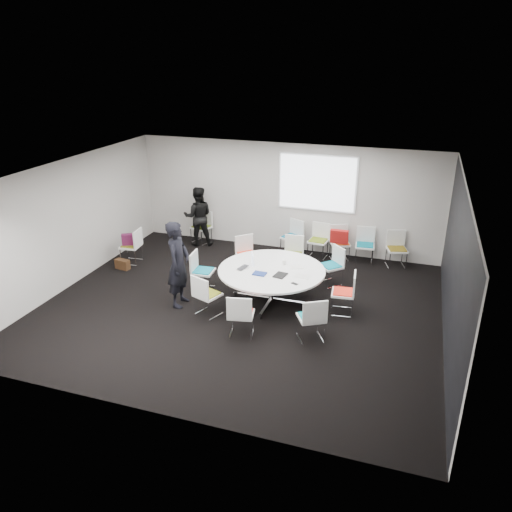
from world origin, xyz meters
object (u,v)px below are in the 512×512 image
(laptop, at_px, (245,268))
(brown_bag, at_px, (122,264))
(chair_ring_e, at_px, (203,278))
(chair_back_b, at_px, (318,247))
(person_back, at_px, (198,216))
(chair_back_d, at_px, (364,252))
(chair_ring_f, at_px, (208,302))
(chair_ring_b, at_px, (331,273))
(chair_ring_g, at_px, (241,323))
(chair_ring_h, at_px, (311,326))
(chair_ring_d, at_px, (247,261))
(chair_back_a, at_px, (292,243))
(chair_ring_a, at_px, (343,300))
(maroon_bag, at_px, (130,239))
(chair_back_c, at_px, (339,249))
(chair_spare_left, at_px, (132,252))
(conference_table, at_px, (271,278))
(chair_ring_c, at_px, (292,262))
(person_main, at_px, (178,264))
(chair_back_e, at_px, (396,256))
(chair_person_back, at_px, (202,233))
(cup, at_px, (284,262))

(laptop, bearing_deg, brown_bag, 93.41)
(chair_ring_e, distance_m, chair_back_b, 3.34)
(person_back, bearing_deg, chair_back_d, 159.06)
(chair_ring_f, relative_size, person_back, 0.55)
(chair_ring_b, distance_m, chair_ring_g, 2.96)
(chair_ring_h, xyz_separation_m, chair_back_b, (-0.69, 3.92, 0.00))
(chair_ring_d, xyz_separation_m, chair_back_a, (0.71, 1.49, 0.00))
(chair_ring_a, relative_size, maroon_bag, 2.20)
(chair_ring_f, height_order, laptop, chair_ring_f)
(chair_back_c, relative_size, chair_spare_left, 1.00)
(maroon_bag, bearing_deg, conference_table, -12.71)
(chair_ring_d, relative_size, laptop, 2.86)
(chair_ring_c, relative_size, person_main, 0.48)
(chair_ring_a, xyz_separation_m, chair_back_b, (-1.08, 2.72, 0.00))
(chair_ring_e, bearing_deg, person_main, -17.87)
(chair_ring_a, relative_size, chair_ring_h, 1.00)
(person_back, bearing_deg, chair_back_e, 158.52)
(chair_ring_e, bearing_deg, chair_ring_a, 84.14)
(conference_table, height_order, chair_back_e, chair_back_e)
(chair_ring_f, bearing_deg, person_back, 137.63)
(chair_ring_b, bearing_deg, chair_back_a, -4.91)
(chair_ring_e, relative_size, laptop, 2.86)
(chair_ring_d, height_order, chair_back_e, same)
(chair_ring_b, bearing_deg, laptop, 85.21)
(chair_person_back, bearing_deg, person_back, 106.95)
(conference_table, distance_m, person_back, 3.83)
(chair_ring_g, relative_size, chair_back_d, 1.00)
(chair_back_d, distance_m, cup, 2.83)
(chair_ring_g, distance_m, chair_person_back, 5.03)
(chair_ring_e, bearing_deg, conference_table, 84.27)
(chair_back_c, relative_size, person_main, 0.48)
(chair_ring_a, bearing_deg, cup, 68.18)
(laptop, bearing_deg, chair_back_e, -32.09)
(chair_ring_c, bearing_deg, chair_ring_g, 82.59)
(chair_ring_c, relative_size, maroon_bag, 2.20)
(chair_back_e, bearing_deg, chair_ring_b, 31.36)
(chair_back_c, bearing_deg, chair_back_b, -20.83)
(chair_ring_b, distance_m, brown_bag, 5.01)
(chair_ring_e, height_order, brown_bag, chair_ring_e)
(chair_ring_a, distance_m, chair_ring_h, 1.26)
(chair_ring_h, bearing_deg, chair_ring_d, 100.47)
(person_back, bearing_deg, chair_back_b, 159.02)
(chair_ring_c, height_order, person_back, person_back)
(cup, xyz_separation_m, maroon_bag, (-4.08, 0.54, -0.16))
(chair_ring_d, distance_m, maroon_bag, 2.97)
(chair_ring_b, xyz_separation_m, maroon_bag, (-4.94, -0.33, 0.34))
(chair_ring_c, xyz_separation_m, laptop, (-0.60, -1.71, 0.47))
(chair_ring_d, relative_size, chair_back_d, 1.00)
(chair_ring_b, distance_m, chair_spare_left, 4.93)
(chair_ring_d, bearing_deg, chair_back_a, -158.68)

